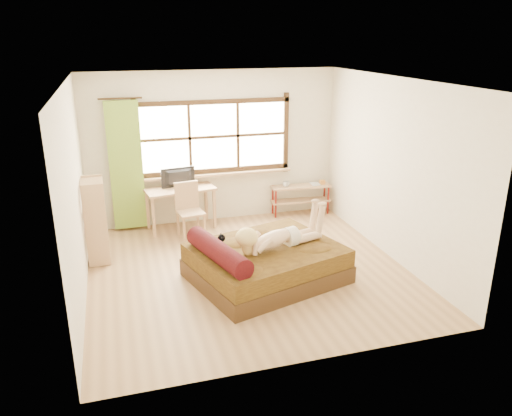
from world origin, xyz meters
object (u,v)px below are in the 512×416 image
object	(u,v)px
chair	(189,207)
pipe_shelf	(301,193)
woman	(278,228)
bookshelf	(96,220)
desk	(180,194)
bed	(264,262)
kitten	(214,242)

from	to	relation	value
chair	pipe_shelf	bearing A→B (deg)	3.61
woman	bookshelf	xyz separation A→B (m)	(-2.41, 1.37, -0.14)
desk	bed	bearing A→B (deg)	-79.08
pipe_shelf	bookshelf	size ratio (longest dim) A/B	0.91
kitten	chair	world-z (taller)	chair
kitten	bookshelf	bearing A→B (deg)	125.01
bed	kitten	size ratio (longest dim) A/B	7.91
bed	desk	world-z (taller)	desk
woman	bookshelf	world-z (taller)	bookshelf
pipe_shelf	woman	bearing A→B (deg)	-113.94
bed	pipe_shelf	world-z (taller)	bed
woman	pipe_shelf	world-z (taller)	woman
kitten	chair	distance (m)	1.81
bookshelf	pipe_shelf	bearing A→B (deg)	14.94
chair	woman	bearing A→B (deg)	-73.42
woman	pipe_shelf	bearing A→B (deg)	45.57
kitten	desk	distance (m)	2.18
kitten	bookshelf	distance (m)	1.97
pipe_shelf	bookshelf	world-z (taller)	bookshelf
bed	bookshelf	xyz separation A→B (m)	(-2.21, 1.34, 0.38)
kitten	bookshelf	size ratio (longest dim) A/B	0.23
pipe_shelf	desk	bearing A→B (deg)	-173.07
desk	chair	distance (m)	0.40
woman	pipe_shelf	xyz separation A→B (m)	(1.29, 2.44, -0.36)
desk	bookshelf	bearing A→B (deg)	-154.50
bed	bookshelf	size ratio (longest dim) A/B	1.83
bed	kitten	distance (m)	0.76
desk	kitten	bearing A→B (deg)	-94.98
desk	bookshelf	xyz separation A→B (m)	(-1.40, -0.95, -0.00)
desk	pipe_shelf	xyz separation A→B (m)	(2.31, 0.12, -0.23)
chair	bookshelf	xyz separation A→B (m)	(-1.48, -0.58, 0.12)
woman	kitten	bearing A→B (deg)	153.70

